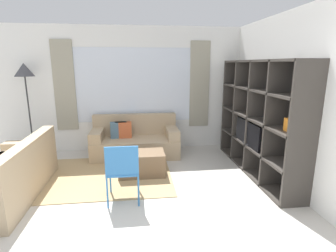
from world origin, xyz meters
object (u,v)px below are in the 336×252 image
Objects in this scene: shelving_unit at (260,119)px; couch_main at (135,141)px; couch_side at (11,177)px; ottoman at (142,164)px; folding_chair at (123,168)px; floor_lamp at (25,75)px.

couch_main is at bearing 152.01° from shelving_unit.
couch_side is 1.99m from ottoman.
ottoman is 1.02m from folding_chair.
shelving_unit is 2.22m from ottoman.
couch_side reaches higher than ottoman.
shelving_unit is at bearing -27.99° from couch_main.
couch_main is 2.27× the size of ottoman.
floor_lamp is 2.23× the size of folding_chair.
shelving_unit is 2.97× the size of folding_chair.
floor_lamp is at bearing 176.00° from couch_main.
ottoman is (-2.08, 0.08, -0.77)m from shelving_unit.
couch_side is at bearing -79.55° from floor_lamp.
floor_lamp reaches higher than couch_side.
floor_lamp is 3.14m from folding_chair.
shelving_unit is at bearing 96.82° from couch_side.
folding_chair is at bearing 77.28° from couch_side.
ottoman is 2.95m from floor_lamp.
shelving_unit is at bearing -160.23° from folding_chair.
shelving_unit is 2.54m from folding_chair.
couch_side is 2.29× the size of folding_chair.
shelving_unit is 1.33× the size of floor_lamp.
couch_main is 0.91× the size of couch_side.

